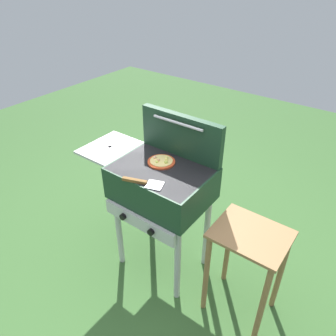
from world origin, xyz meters
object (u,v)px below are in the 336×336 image
pizza_cheese (161,161)px  prep_table (247,256)px  spatula (143,182)px  grill (160,185)px

pizza_cheese → prep_table: 0.81m
pizza_cheese → prep_table: pizza_cheese is taller
pizza_cheese → spatula: (0.05, -0.26, -0.00)m
pizza_cheese → spatula: bearing=-77.9°
spatula → prep_table: size_ratio=0.38×
grill → spatula: spatula is taller
grill → prep_table: (0.67, 0.00, -0.25)m
pizza_cheese → prep_table: (0.70, -0.05, -0.40)m
pizza_cheese → prep_table: bearing=-4.1°
grill → pizza_cheese: (-0.03, 0.06, 0.15)m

